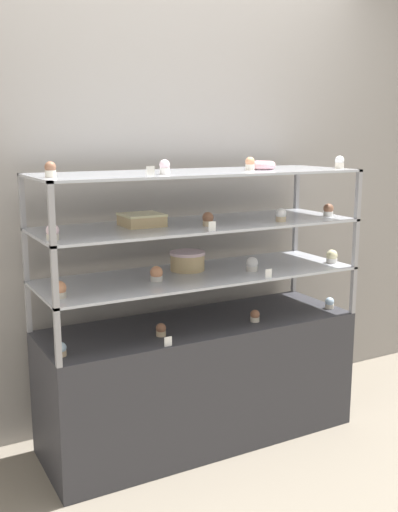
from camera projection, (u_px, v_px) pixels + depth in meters
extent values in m
plane|color=gray|center=(199.00, 436.00, 3.14)|extent=(20.00, 20.00, 0.00)
cube|color=gray|center=(163.00, 182.00, 3.23)|extent=(8.00, 0.05, 2.60)
cube|color=#333338|center=(199.00, 380.00, 3.08)|extent=(1.60, 0.53, 0.63)
cube|color=#99999E|center=(28.00, 307.00, 2.84)|extent=(0.02, 0.02, 0.25)
cube|color=#99999E|center=(294.00, 271.00, 3.58)|extent=(0.02, 0.02, 0.25)
cube|color=#99999E|center=(58.00, 338.00, 2.40)|extent=(0.02, 0.02, 0.25)
cube|color=#99999E|center=(353.00, 290.00, 3.14)|extent=(0.02, 0.02, 0.25)
cube|color=#B7BCC6|center=(199.00, 275.00, 2.97)|extent=(1.60, 0.53, 0.01)
cube|color=#99999E|center=(25.00, 255.00, 2.79)|extent=(0.02, 0.02, 0.25)
cube|color=#99999E|center=(295.00, 230.00, 3.53)|extent=(0.02, 0.02, 0.25)
cube|color=#99999E|center=(55.00, 277.00, 2.35)|extent=(0.02, 0.02, 0.25)
cube|color=#99999E|center=(356.00, 243.00, 3.09)|extent=(0.02, 0.02, 0.25)
cube|color=#B7BCC6|center=(199.00, 224.00, 2.92)|extent=(1.60, 0.53, 0.01)
cube|color=#99999E|center=(22.00, 201.00, 2.74)|extent=(0.02, 0.02, 0.25)
cube|color=#99999E|center=(297.00, 187.00, 3.48)|extent=(0.02, 0.02, 0.25)
cube|color=#99999E|center=(52.00, 213.00, 2.30)|extent=(0.02, 0.02, 0.25)
cube|color=#99999E|center=(358.00, 194.00, 3.04)|extent=(0.02, 0.02, 0.25)
cube|color=#B7BCC6|center=(199.00, 173.00, 2.87)|extent=(1.60, 0.53, 0.01)
cylinder|color=#DBBC84|center=(187.00, 262.00, 3.03)|extent=(0.17, 0.17, 0.08)
cylinder|color=silver|center=(187.00, 253.00, 3.02)|extent=(0.18, 0.18, 0.01)
cube|color=#DBBC84|center=(142.00, 221.00, 2.82)|extent=(0.18, 0.18, 0.05)
cube|color=#F4EAB2|center=(142.00, 215.00, 2.82)|extent=(0.19, 0.18, 0.01)
cylinder|color=#CCB28C|center=(61.00, 353.00, 2.55)|extent=(0.05, 0.05, 0.02)
sphere|color=silver|center=(61.00, 348.00, 2.54)|extent=(0.05, 0.05, 0.05)
cylinder|color=#CCB28C|center=(161.00, 333.00, 2.81)|extent=(0.05, 0.05, 0.02)
sphere|color=#8C5B42|center=(161.00, 328.00, 2.80)|extent=(0.05, 0.05, 0.05)
cylinder|color=beige|center=(255.00, 319.00, 3.02)|extent=(0.05, 0.05, 0.02)
sphere|color=#8C5B42|center=(255.00, 314.00, 3.02)|extent=(0.05, 0.05, 0.05)
cylinder|color=beige|center=(329.00, 306.00, 3.25)|extent=(0.05, 0.05, 0.02)
sphere|color=silver|center=(330.00, 302.00, 3.24)|extent=(0.05, 0.05, 0.05)
cube|color=white|center=(168.00, 342.00, 2.66)|extent=(0.04, 0.00, 0.04)
cylinder|color=beige|center=(60.00, 295.00, 2.52)|extent=(0.06, 0.06, 0.03)
sphere|color=#E5996B|center=(59.00, 288.00, 2.52)|extent=(0.06, 0.06, 0.06)
cylinder|color=white|center=(157.00, 278.00, 2.81)|extent=(0.06, 0.06, 0.03)
sphere|color=#E5996B|center=(156.00, 272.00, 2.80)|extent=(0.06, 0.06, 0.06)
cylinder|color=white|center=(252.00, 269.00, 3.02)|extent=(0.06, 0.06, 0.03)
sphere|color=white|center=(252.00, 263.00, 3.01)|extent=(0.06, 0.06, 0.06)
cylinder|color=white|center=(332.00, 260.00, 3.21)|extent=(0.06, 0.06, 0.03)
sphere|color=#F4EAB2|center=(332.00, 255.00, 3.20)|extent=(0.06, 0.06, 0.06)
cube|color=white|center=(269.00, 273.00, 2.87)|extent=(0.04, 0.00, 0.04)
cylinder|color=beige|center=(53.00, 237.00, 2.45)|extent=(0.05, 0.05, 0.02)
sphere|color=silver|center=(52.00, 230.00, 2.44)|extent=(0.05, 0.05, 0.05)
cylinder|color=#CCB28C|center=(208.00, 223.00, 2.83)|extent=(0.05, 0.05, 0.02)
sphere|color=#8C5B42|center=(208.00, 218.00, 2.82)|extent=(0.05, 0.05, 0.05)
cylinder|color=#CCB28C|center=(281.00, 219.00, 2.97)|extent=(0.05, 0.05, 0.02)
sphere|color=white|center=(281.00, 214.00, 2.97)|extent=(0.05, 0.05, 0.05)
cylinder|color=white|center=(328.00, 214.00, 3.17)|extent=(0.05, 0.05, 0.02)
sphere|color=#8C5B42|center=(328.00, 209.00, 3.17)|extent=(0.05, 0.05, 0.05)
cube|color=white|center=(212.00, 226.00, 2.67)|extent=(0.04, 0.00, 0.04)
cylinder|color=beige|center=(51.00, 174.00, 2.45)|extent=(0.04, 0.04, 0.03)
sphere|color=#8C5B42|center=(50.00, 167.00, 2.44)|extent=(0.05, 0.05, 0.05)
cylinder|color=white|center=(165.00, 171.00, 2.64)|extent=(0.04, 0.04, 0.03)
sphere|color=silver|center=(165.00, 165.00, 2.63)|extent=(0.05, 0.05, 0.05)
cylinder|color=beige|center=(250.00, 167.00, 2.94)|extent=(0.04, 0.04, 0.03)
sphere|color=#E5996B|center=(250.00, 162.00, 2.94)|extent=(0.05, 0.05, 0.05)
cylinder|color=beige|center=(339.00, 166.00, 3.10)|extent=(0.04, 0.04, 0.03)
sphere|color=white|center=(340.00, 160.00, 3.09)|extent=(0.05, 0.05, 0.05)
cube|color=white|center=(151.00, 172.00, 2.48)|extent=(0.04, 0.00, 0.04)
torus|color=#EFB2BC|center=(261.00, 165.00, 3.02)|extent=(0.15, 0.15, 0.04)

